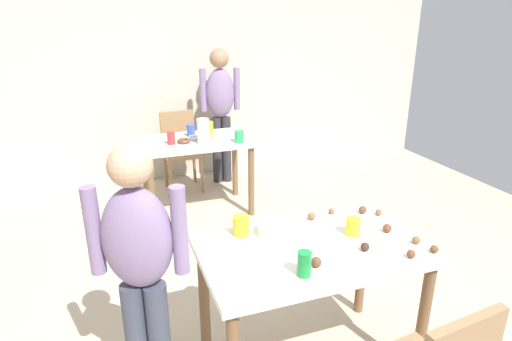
{
  "coord_description": "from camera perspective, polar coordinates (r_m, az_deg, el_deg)",
  "views": [
    {
      "loc": [
        -0.95,
        -1.85,
        1.89
      ],
      "look_at": [
        -0.03,
        0.69,
        0.9
      ],
      "focal_mm": 30.12,
      "sensor_mm": 36.0,
      "label": 1
    }
  ],
  "objects": [
    {
      "name": "dining_table_far",
      "position": [
        4.21,
        -8.0,
        2.52
      ],
      "size": [
        1.07,
        0.66,
        0.75
      ],
      "color": "silver",
      "rests_on": "ground_plane"
    },
    {
      "name": "donut_far_1",
      "position": [
        4.22,
        -6.35,
        4.6
      ],
      "size": [
        0.13,
        0.13,
        0.04
      ],
      "primitive_type": "torus",
      "color": "gold",
      "rests_on": "dining_table_far"
    },
    {
      "name": "soda_can",
      "position": [
        2.02,
        6.43,
        -12.21
      ],
      "size": [
        0.07,
        0.07,
        0.12
      ],
      "primitive_type": "cylinder",
      "color": "#198438",
      "rests_on": "dining_table_near"
    },
    {
      "name": "cup_near_1",
      "position": [
        2.35,
        -2.0,
        -7.36
      ],
      "size": [
        0.09,
        0.09,
        0.11
      ],
      "primitive_type": "cylinder",
      "color": "yellow",
      "rests_on": "dining_table_near"
    },
    {
      "name": "cup_near_0",
      "position": [
        2.41,
        12.75,
        -7.25
      ],
      "size": [
        0.08,
        0.08,
        0.1
      ],
      "primitive_type": "cylinder",
      "color": "yellow",
      "rests_on": "dining_table_near"
    },
    {
      "name": "cup_far_2",
      "position": [
        4.03,
        -2.26,
        4.54
      ],
      "size": [
        0.09,
        0.09,
        0.11
      ],
      "primitive_type": "cylinder",
      "color": "green",
      "rests_on": "dining_table_far"
    },
    {
      "name": "cake_ball_4",
      "position": [
        2.43,
        20.5,
        -8.66
      ],
      "size": [
        0.04,
        0.04,
        0.04
      ],
      "primitive_type": "sphere",
      "color": "brown",
      "rests_on": "dining_table_near"
    },
    {
      "name": "donut_far_4",
      "position": [
        4.07,
        -9.55,
        3.89
      ],
      "size": [
        0.13,
        0.13,
        0.04
      ],
      "primitive_type": "torus",
      "color": "brown",
      "rests_on": "dining_table_far"
    },
    {
      "name": "cake_ball_6",
      "position": [
        2.29,
        19.9,
        -10.37
      ],
      "size": [
        0.04,
        0.04,
        0.04
      ],
      "primitive_type": "sphere",
      "color": "brown",
      "rests_on": "dining_table_near"
    },
    {
      "name": "cup_far_3",
      "position": [
        4.39,
        -6.23,
        5.74
      ],
      "size": [
        0.08,
        0.08,
        0.12
      ],
      "primitive_type": "cylinder",
      "color": "yellow",
      "rests_on": "dining_table_far"
    },
    {
      "name": "cake_ball_8",
      "position": [
        2.54,
        7.4,
        -6.06
      ],
      "size": [
        0.04,
        0.04,
        0.04
      ],
      "primitive_type": "sphere",
      "color": "brown",
      "rests_on": "dining_table_near"
    },
    {
      "name": "mixing_bowl",
      "position": [
        2.37,
        2.81,
        -7.74
      ],
      "size": [
        0.21,
        0.21,
        0.06
      ],
      "primitive_type": "cylinder",
      "color": "white",
      "rests_on": "dining_table_near"
    },
    {
      "name": "cake_ball_5",
      "position": [
        2.38,
        22.58,
        -9.62
      ],
      "size": [
        0.04,
        0.04,
        0.04
      ],
      "primitive_type": "sphere",
      "color": "brown",
      "rests_on": "dining_table_near"
    },
    {
      "name": "cake_ball_7",
      "position": [
        2.28,
        14.28,
        -9.79
      ],
      "size": [
        0.05,
        0.05,
        0.05
      ],
      "primitive_type": "sphere",
      "color": "#3D2319",
      "rests_on": "dining_table_near"
    },
    {
      "name": "pitcher_far",
      "position": [
        4.0,
        -7.03,
        5.2
      ],
      "size": [
        0.11,
        0.11,
        0.24
      ],
      "primitive_type": "cylinder",
      "color": "white",
      "rests_on": "dining_table_far"
    },
    {
      "name": "cup_far_1",
      "position": [
        4.04,
        -11.22,
        4.27
      ],
      "size": [
        0.07,
        0.07,
        0.12
      ],
      "primitive_type": "cylinder",
      "color": "red",
      "rests_on": "dining_table_far"
    },
    {
      "name": "cake_ball_1",
      "position": [
        2.11,
        7.99,
        -11.96
      ],
      "size": [
        0.05,
        0.05,
        0.05
      ],
      "primitive_type": "sphere",
      "color": "brown",
      "rests_on": "dining_table_near"
    },
    {
      "name": "donut_far_3",
      "position": [
        4.14,
        -1.13,
        4.36
      ],
      "size": [
        0.1,
        0.1,
        0.03
      ],
      "primitive_type": "torus",
      "color": "white",
      "rests_on": "dining_table_far"
    },
    {
      "name": "dining_table_near",
      "position": [
        2.34,
        7.43,
        -12.33
      ],
      "size": [
        1.17,
        0.7,
        0.75
      ],
      "color": "silver",
      "rests_on": "ground_plane"
    },
    {
      "name": "person_girl_near",
      "position": [
        2.07,
        -15.14,
        -11.78
      ],
      "size": [
        0.45,
        0.29,
        1.38
      ],
      "color": "#383D4C",
      "rests_on": "ground_plane"
    },
    {
      "name": "donut_far_2",
      "position": [
        4.48,
        -2.72,
        5.57
      ],
      "size": [
        0.1,
        0.1,
        0.03
      ],
      "primitive_type": "torus",
      "color": "white",
      "rests_on": "dining_table_far"
    },
    {
      "name": "fork_near",
      "position": [
        2.04,
        -1.89,
        -13.66
      ],
      "size": [
        0.17,
        0.02,
        0.01
      ],
      "primitive_type": "cube",
      "color": "silver",
      "rests_on": "dining_table_near"
    },
    {
      "name": "cake_ball_2",
      "position": [
        2.68,
        15.96,
        -5.37
      ],
      "size": [
        0.04,
        0.04,
        0.04
      ],
      "primitive_type": "sphere",
      "color": "brown",
      "rests_on": "dining_table_near"
    },
    {
      "name": "person_adult_far",
      "position": [
        4.91,
        -4.74,
        8.71
      ],
      "size": [
        0.45,
        0.23,
        1.54
      ],
      "color": "#28282D",
      "rests_on": "ground_plane"
    },
    {
      "name": "chair_far_table",
      "position": [
        4.89,
        -10.01,
        3.26
      ],
      "size": [
        0.42,
        0.42,
        0.87
      ],
      "color": "olive",
      "rests_on": "ground_plane"
    },
    {
      "name": "cake_ball_9",
      "position": [
        2.68,
        13.98,
        -5.08
      ],
      "size": [
        0.05,
        0.05,
        0.05
      ],
      "primitive_type": "sphere",
      "color": "brown",
      "rests_on": "dining_table_near"
    },
    {
      "name": "wall_back",
      "position": [
        5.17,
        -9.42,
        13.32
      ],
      "size": [
        6.4,
        0.1,
        2.6
      ],
      "primitive_type": "cube",
      "color": "#BCB2A3",
      "rests_on": "ground_plane"
    },
    {
      "name": "cup_far_0",
      "position": [
        4.28,
        -8.66,
        5.29
      ],
      "size": [
        0.08,
        0.08,
        0.12
      ],
      "primitive_type": "cylinder",
      "color": "#3351B2",
      "rests_on": "dining_table_far"
    },
    {
      "name": "cake_ball_3",
      "position": [
        2.5,
        17.03,
        -7.33
      ],
      "size": [
        0.05,
        0.05,
        0.05
      ],
      "primitive_type": "sphere",
      "color": "brown",
      "rests_on": "dining_table_near"
    },
    {
      "name": "donut_far_0",
      "position": [
        4.19,
        -8.22,
        4.37
      ],
      "size": [
        0.11,
        0.11,
        0.03
      ],
      "primitive_type": "torus",
      "color": "white",
      "rests_on": "dining_table_far"
    },
    {
      "name": "cake_ball_0",
      "position": [
        2.64,
        10.01,
        -5.35
      ],
      "size": [
        0.04,
        0.04,
        0.04
      ],
      "primitive_type": "sphere",
      "color": "brown",
      "rests_on": "dining_table_near"
    }
  ]
}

